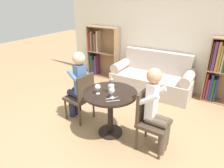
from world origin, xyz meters
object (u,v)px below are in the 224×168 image
at_px(bookshelf_left, 100,52).
at_px(flower_vase, 111,87).
at_px(person_left, 78,84).
at_px(chair_right, 150,118).
at_px(bookshelf_right, 223,71).
at_px(wine_glass_left, 98,87).
at_px(chair_left, 82,95).
at_px(couch, 152,79).
at_px(person_right, 156,109).
at_px(wine_glass_right, 112,91).

relative_size(bookshelf_left, flower_vase, 4.88).
relative_size(person_left, flower_vase, 4.55).
bearing_deg(chair_right, bookshelf_left, 49.27).
distance_m(bookshelf_right, wine_glass_left, 2.74).
bearing_deg(flower_vase, chair_left, 173.98).
xyz_separation_m(couch, wine_glass_left, (-0.14, -2.00, 0.55)).
xyz_separation_m(person_right, flower_vase, (-0.72, -0.02, 0.17)).
distance_m(chair_left, wine_glass_right, 0.87).
height_order(chair_left, person_left, person_left).
height_order(couch, wine_glass_left, couch).
bearing_deg(bookshelf_left, wine_glass_right, -52.06).
distance_m(bookshelf_right, person_right, 2.21).
bearing_deg(wine_glass_left, bookshelf_left, 123.83).
xyz_separation_m(chair_left, person_left, (-0.08, 0.02, 0.19)).
relative_size(couch, wine_glass_left, 11.83).
bearing_deg(person_left, wine_glass_right, 80.82).
relative_size(chair_left, person_right, 0.72).
bearing_deg(chair_left, bookshelf_left, -147.51).
relative_size(chair_right, person_left, 0.71).
distance_m(bookshelf_left, wine_glass_left, 2.73).
bearing_deg(wine_glass_right, couch, 93.25).
bearing_deg(bookshelf_right, person_left, -136.27).
bearing_deg(chair_right, flower_vase, 93.68).
bearing_deg(flower_vase, person_left, 173.45).
xyz_separation_m(person_left, wine_glass_right, (0.84, -0.23, 0.18)).
distance_m(bookshelf_left, wine_glass_right, 2.89).
bearing_deg(person_right, wine_glass_left, 102.12).
bearing_deg(bookshelf_left, bookshelf_right, -0.06).
distance_m(chair_right, flower_vase, 0.72).
height_order(bookshelf_left, chair_right, bookshelf_left).
bearing_deg(wine_glass_right, bookshelf_left, 127.94).
distance_m(bookshelf_right, flower_vase, 2.54).
xyz_separation_m(chair_right, wine_glass_right, (-0.53, -0.17, 0.37)).
xyz_separation_m(bookshelf_left, flower_vase, (1.67, -2.12, 0.17)).
height_order(person_left, flower_vase, person_left).
bearing_deg(couch, wine_glass_right, -86.75).
distance_m(chair_right, wine_glass_left, 0.88).
bearing_deg(flower_vase, couch, 90.28).
bearing_deg(wine_glass_right, chair_right, 17.79).
xyz_separation_m(chair_right, person_left, (-1.37, 0.06, 0.19)).
relative_size(bookshelf_left, wine_glass_left, 8.87).
xyz_separation_m(bookshelf_left, chair_left, (1.01, -2.05, -0.17)).
distance_m(person_left, wine_glass_left, 0.65).
bearing_deg(wine_glass_left, chair_right, 11.88).
bearing_deg(person_left, person_right, 93.61).
relative_size(bookshelf_right, person_left, 1.07).
bearing_deg(flower_vase, bookshelf_left, 128.11).
relative_size(couch, person_right, 1.45).
distance_m(couch, chair_right, 1.95).
height_order(bookshelf_left, flower_vase, bookshelf_left).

